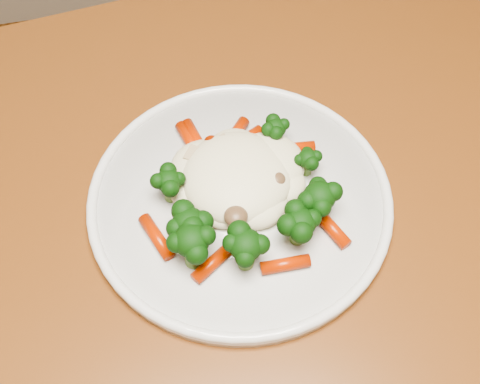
# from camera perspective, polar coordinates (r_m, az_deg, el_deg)

# --- Properties ---
(dining_table) EXTENTS (1.21, 0.89, 0.75)m
(dining_table) POSITION_cam_1_polar(r_m,az_deg,el_deg) (0.65, -7.20, -11.26)
(dining_table) COLOR brown
(dining_table) RESTS_ON ground
(plate) EXTENTS (0.29, 0.29, 0.01)m
(plate) POSITION_cam_1_polar(r_m,az_deg,el_deg) (0.58, 0.00, -0.77)
(plate) COLOR white
(plate) RESTS_ON dining_table
(meal) EXTENTS (0.19, 0.19, 0.05)m
(meal) POSITION_cam_1_polar(r_m,az_deg,el_deg) (0.55, 0.03, 0.10)
(meal) COLOR #F5ECC4
(meal) RESTS_ON plate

